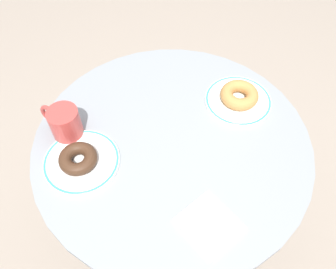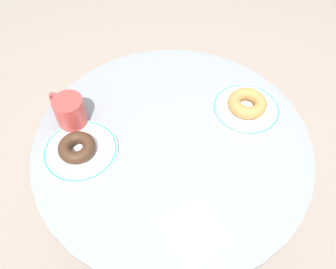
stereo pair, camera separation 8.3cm
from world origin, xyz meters
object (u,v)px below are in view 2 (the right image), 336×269
plate_right (246,109)px  donut_old_fashioned (247,103)px  paper_napkin (194,229)px  coffee_mug (70,112)px  cafe_table (172,181)px  donut_chocolate (77,147)px  plate_left (81,150)px

plate_right → donut_old_fashioned: donut_old_fashioned is taller
paper_napkin → coffee_mug: coffee_mug is taller
cafe_table → plate_right: bearing=7.5°
donut_chocolate → paper_napkin: size_ratio=0.76×
donut_old_fashioned → paper_napkin: bearing=-134.8°
plate_left → donut_chocolate: donut_chocolate is taller
cafe_table → plate_left: plate_left is taller
donut_old_fashioned → plate_right: bearing=-153.4°
plate_left → paper_napkin: (0.21, -0.31, -0.00)m
plate_right → coffee_mug: size_ratio=1.70×
donut_chocolate → cafe_table: bearing=-11.2°
cafe_table → donut_chocolate: donut_chocolate is taller
donut_chocolate → paper_napkin: 0.38m
donut_chocolate → donut_old_fashioned: size_ratio=0.89×
plate_right → cafe_table: bearing=-172.5°
paper_napkin → plate_right: bearing=45.2°
cafe_table → plate_left: size_ratio=3.82×
donut_old_fashioned → coffee_mug: size_ratio=0.96×
donut_old_fashioned → paper_napkin: donut_old_fashioned is taller
donut_old_fashioned → coffee_mug: coffee_mug is taller
donut_chocolate → paper_napkin: donut_chocolate is taller
plate_right → donut_old_fashioned: bearing=26.6°
plate_right → donut_chocolate: (-0.50, 0.02, 0.02)m
plate_right → coffee_mug: coffee_mug is taller
plate_left → coffee_mug: coffee_mug is taller
donut_old_fashioned → coffee_mug: (-0.49, 0.13, 0.02)m
cafe_table → paper_napkin: bearing=-99.1°
plate_right → donut_chocolate: 0.50m
donut_chocolate → coffee_mug: (0.01, 0.11, 0.02)m
donut_chocolate → donut_old_fashioned: bearing=-2.0°
paper_napkin → plate_left: bearing=123.5°
coffee_mug → donut_chocolate: bearing=-93.1°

